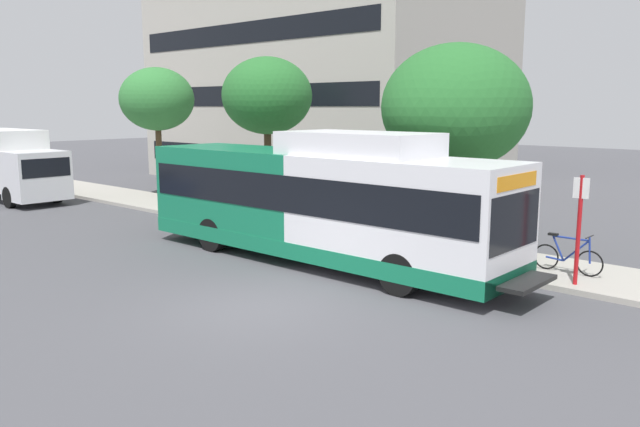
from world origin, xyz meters
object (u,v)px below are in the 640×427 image
(bus_stop_sign_pole, at_px, (579,222))
(street_tree_near_stop, at_px, (455,107))
(transit_bus, at_px, (319,202))
(street_tree_far_block, at_px, (157,100))
(bicycle_parked, at_px, (568,257))
(box_truck_background, at_px, (10,163))
(street_tree_mid_block, at_px, (267,96))

(bus_stop_sign_pole, height_order, street_tree_near_stop, street_tree_near_stop)
(transit_bus, bearing_deg, street_tree_far_block, 73.13)
(bicycle_parked, height_order, box_truck_background, box_truck_background)
(transit_bus, height_order, street_tree_near_stop, street_tree_near_stop)
(street_tree_far_block, relative_size, box_truck_background, 0.85)
(bus_stop_sign_pole, xyz_separation_m, street_tree_near_stop, (1.90, 4.46, 2.62))
(transit_bus, xyz_separation_m, box_truck_background, (-0.75, 18.44, 0.04))
(transit_bus, relative_size, box_truck_background, 1.75)
(street_tree_far_block, bearing_deg, street_tree_near_stop, -91.05)
(street_tree_far_block, xyz_separation_m, box_truck_background, (-4.94, 4.62, -2.88))
(box_truck_background, bearing_deg, bicycle_parked, -81.39)
(street_tree_near_stop, relative_size, street_tree_mid_block, 1.00)
(bus_stop_sign_pole, distance_m, street_tree_far_block, 20.52)
(bus_stop_sign_pole, height_order, street_tree_mid_block, street_tree_mid_block)
(street_tree_mid_block, bearing_deg, bicycle_parked, -94.85)
(transit_bus, distance_m, street_tree_far_block, 14.73)
(street_tree_near_stop, distance_m, street_tree_far_block, 15.74)
(street_tree_near_stop, bearing_deg, street_tree_far_block, 88.95)
(street_tree_mid_block, bearing_deg, transit_bus, -122.58)
(street_tree_mid_block, height_order, box_truck_background, street_tree_mid_block)
(street_tree_mid_block, xyz_separation_m, street_tree_far_block, (0.25, 7.65, -0.06))
(street_tree_mid_block, height_order, street_tree_far_block, street_tree_mid_block)
(bicycle_parked, xyz_separation_m, street_tree_far_block, (1.27, 19.65, 4.06))
(bicycle_parked, height_order, street_tree_near_stop, street_tree_near_stop)
(street_tree_near_stop, height_order, box_truck_background, street_tree_near_stop)
(street_tree_near_stop, bearing_deg, street_tree_mid_block, 89.71)
(bus_stop_sign_pole, xyz_separation_m, street_tree_far_block, (2.19, 20.19, 2.97))
(bus_stop_sign_pole, height_order, bicycle_parked, bus_stop_sign_pole)
(bicycle_parked, xyz_separation_m, street_tree_mid_block, (1.02, 12.00, 4.12))
(bus_stop_sign_pole, bearing_deg, street_tree_far_block, 83.81)
(transit_bus, height_order, bus_stop_sign_pole, transit_bus)
(street_tree_near_stop, height_order, street_tree_mid_block, street_tree_mid_block)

